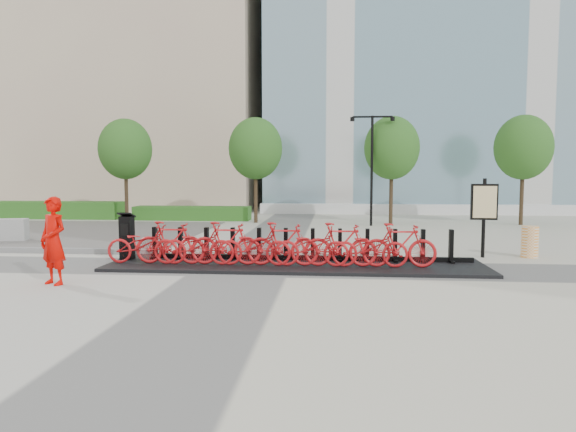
# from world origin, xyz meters

# --- Properties ---
(ground) EXTENTS (120.00, 120.00, 0.00)m
(ground) POSITION_xyz_m (0.00, 0.00, 0.00)
(ground) COLOR #B9B69E
(tan_building) EXTENTS (26.00, 16.00, 30.00)m
(tan_building) POSITION_xyz_m (-16.00, 26.00, 15.00)
(tan_building) COLOR beige
(tan_building) RESTS_ON ground
(glass_building) EXTENTS (32.00, 16.00, 24.00)m
(glass_building) POSITION_xyz_m (14.00, 26.00, 12.00)
(glass_building) COLOR teal
(glass_building) RESTS_ON ground
(gravel_patch) EXTENTS (14.00, 14.00, 0.00)m
(gravel_patch) POSITION_xyz_m (-10.00, 7.00, 0.01)
(gravel_patch) COLOR #4E4740
(gravel_patch) RESTS_ON ground
(hedge_a) EXTENTS (10.00, 1.40, 0.90)m
(hedge_a) POSITION_xyz_m (-14.00, 13.50, 0.45)
(hedge_a) COLOR #33721C
(hedge_a) RESTS_ON ground
(hedge_b) EXTENTS (6.00, 1.20, 0.70)m
(hedge_b) POSITION_xyz_m (-5.00, 13.20, 0.35)
(hedge_b) COLOR #33721C
(hedge_b) RESTS_ON ground
(tree_0) EXTENTS (2.60, 2.60, 5.10)m
(tree_0) POSITION_xyz_m (-8.00, 12.00, 3.59)
(tree_0) COLOR black
(tree_0) RESTS_ON ground
(tree_1) EXTENTS (2.60, 2.60, 5.10)m
(tree_1) POSITION_xyz_m (-1.50, 12.00, 3.59)
(tree_1) COLOR black
(tree_1) RESTS_ON ground
(tree_2) EXTENTS (2.60, 2.60, 5.10)m
(tree_2) POSITION_xyz_m (5.00, 12.00, 3.59)
(tree_2) COLOR black
(tree_2) RESTS_ON ground
(tree_3) EXTENTS (2.60, 2.60, 5.10)m
(tree_3) POSITION_xyz_m (11.00, 12.00, 3.59)
(tree_3) COLOR black
(tree_3) RESTS_ON ground
(streetlamp) EXTENTS (2.00, 0.20, 5.00)m
(streetlamp) POSITION_xyz_m (4.00, 11.00, 3.13)
(streetlamp) COLOR black
(streetlamp) RESTS_ON ground
(dock_pad) EXTENTS (9.60, 2.40, 0.08)m
(dock_pad) POSITION_xyz_m (1.30, 0.30, 0.04)
(dock_pad) COLOR black
(dock_pad) RESTS_ON ground
(dock_rail_posts) EXTENTS (8.02, 0.50, 0.85)m
(dock_rail_posts) POSITION_xyz_m (1.36, 0.77, 0.51)
(dock_rail_posts) COLOR black
(dock_rail_posts) RESTS_ON dock_pad
(bike_0) EXTENTS (1.87, 0.65, 0.98)m
(bike_0) POSITION_xyz_m (-2.60, -0.05, 0.57)
(bike_0) COLOR red
(bike_0) RESTS_ON dock_pad
(bike_1) EXTENTS (1.81, 0.51, 1.09)m
(bike_1) POSITION_xyz_m (-1.88, -0.05, 0.62)
(bike_1) COLOR red
(bike_1) RESTS_ON dock_pad
(bike_2) EXTENTS (1.87, 0.65, 0.98)m
(bike_2) POSITION_xyz_m (-1.16, -0.05, 0.57)
(bike_2) COLOR red
(bike_2) RESTS_ON dock_pad
(bike_3) EXTENTS (1.81, 0.51, 1.09)m
(bike_3) POSITION_xyz_m (-0.44, -0.05, 0.62)
(bike_3) COLOR red
(bike_3) RESTS_ON dock_pad
(bike_4) EXTENTS (1.87, 0.65, 0.98)m
(bike_4) POSITION_xyz_m (0.28, -0.05, 0.57)
(bike_4) COLOR red
(bike_4) RESTS_ON dock_pad
(bike_5) EXTENTS (1.81, 0.51, 1.09)m
(bike_5) POSITION_xyz_m (1.00, -0.05, 0.62)
(bike_5) COLOR red
(bike_5) RESTS_ON dock_pad
(bike_6) EXTENTS (1.87, 0.65, 0.98)m
(bike_6) POSITION_xyz_m (1.72, -0.05, 0.57)
(bike_6) COLOR red
(bike_6) RESTS_ON dock_pad
(bike_7) EXTENTS (1.81, 0.51, 1.09)m
(bike_7) POSITION_xyz_m (2.44, -0.05, 0.62)
(bike_7) COLOR red
(bike_7) RESTS_ON dock_pad
(bike_8) EXTENTS (1.87, 0.65, 0.98)m
(bike_8) POSITION_xyz_m (3.16, -0.05, 0.57)
(bike_8) COLOR red
(bike_8) RESTS_ON dock_pad
(bike_9) EXTENTS (1.81, 0.51, 1.09)m
(bike_9) POSITION_xyz_m (3.88, -0.05, 0.62)
(bike_9) COLOR red
(bike_9) RESTS_ON dock_pad
(kiosk) EXTENTS (0.42, 0.37, 1.27)m
(kiosk) POSITION_xyz_m (-3.27, 0.55, 0.69)
(kiosk) COLOR black
(kiosk) RESTS_ON dock_pad
(worker_red) EXTENTS (0.81, 0.69, 1.89)m
(worker_red) POSITION_xyz_m (-3.71, -2.31, 0.94)
(worker_red) COLOR #D80600
(worker_red) RESTS_ON ground
(construction_barrel) EXTENTS (0.56, 0.56, 0.90)m
(construction_barrel) POSITION_xyz_m (7.83, 2.30, 0.45)
(construction_barrel) COLOR orange
(construction_barrel) RESTS_ON ground
(map_sign) EXTENTS (0.74, 0.15, 2.25)m
(map_sign) POSITION_xyz_m (6.51, 2.19, 1.49)
(map_sign) COLOR black
(map_sign) RESTS_ON ground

